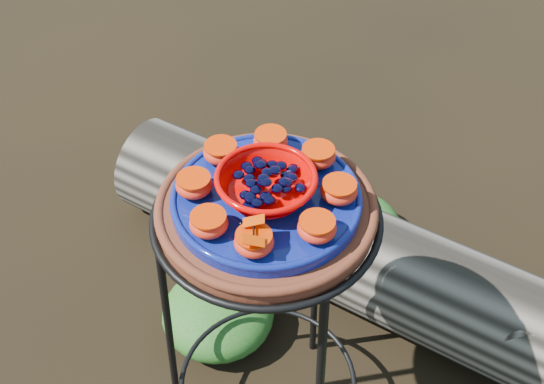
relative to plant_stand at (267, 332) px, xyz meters
The scene contains 17 objects.
plant_stand is the anchor object (origin of this frame).
terracotta_saucer 0.37m from the plant_stand, ahead, with size 0.37×0.37×0.03m, color #5C2E17.
cobalt_plate 0.39m from the plant_stand, ahead, with size 0.32×0.32×0.02m, color #070F53.
red_bowl 0.42m from the plant_stand, ahead, with size 0.16×0.16×0.04m, color #D70301, non-canonical shape.
glass_gems 0.46m from the plant_stand, ahead, with size 0.12×0.12×0.02m, color black, non-canonical shape.
orange_half_0 0.44m from the plant_stand, 66.61° to the right, with size 0.06×0.06×0.03m, color red.
orange_half_1 0.44m from the plant_stand, 16.41° to the right, with size 0.06×0.06×0.03m, color red.
orange_half_2 0.44m from the plant_stand, 28.59° to the left, with size 0.06×0.06×0.03m, color red.
orange_half_3 0.44m from the plant_stand, 73.59° to the left, with size 0.06×0.06×0.03m, color red.
orange_half_4 0.44m from the plant_stand, 118.59° to the left, with size 0.06×0.06×0.03m, color red.
orange_half_5 0.44m from the plant_stand, 163.59° to the left, with size 0.06×0.06×0.03m, color red.
orange_half_6 0.44m from the plant_stand, 151.41° to the right, with size 0.06×0.06×0.03m, color red.
orange_half_7 0.44m from the plant_stand, 106.41° to the right, with size 0.06×0.06×0.03m, color red.
butterfly 0.46m from the plant_stand, 66.61° to the right, with size 0.07×0.05×0.01m, color #D73700, non-canonical shape.
driftwood_log 0.50m from the plant_stand, 88.06° to the left, with size 1.50×0.39×0.28m, color black, non-canonical shape.
foliage_left 0.39m from the plant_stand, 150.24° to the left, with size 0.30×0.30×0.15m, color #185711.
foliage_back 0.67m from the plant_stand, 97.52° to the left, with size 0.29×0.29×0.14m, color #185711.
Camera 1 is at (0.44, -0.68, 1.56)m, focal length 45.00 mm.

